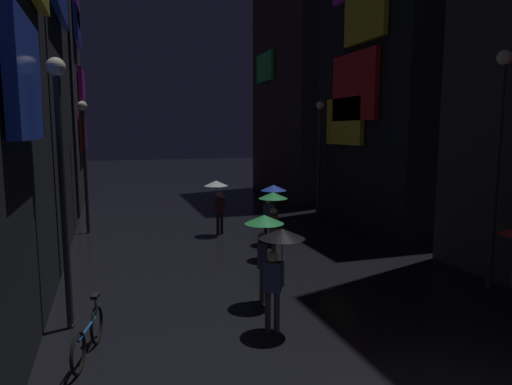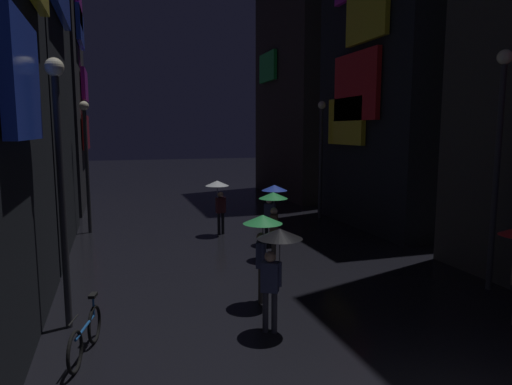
{
  "view_description": "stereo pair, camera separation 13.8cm",
  "coord_description": "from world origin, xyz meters",
  "px_view_note": "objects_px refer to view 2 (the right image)",
  "views": [
    {
      "loc": [
        -4.11,
        -4.11,
        4.02
      ],
      "look_at": [
        0.0,
        8.63,
        2.19
      ],
      "focal_mm": 32.0,
      "sensor_mm": 36.0,
      "label": 1
    },
    {
      "loc": [
        -3.98,
        -4.16,
        4.02
      ],
      "look_at": [
        0.0,
        8.63,
        2.19
      ],
      "focal_mm": 32.0,
      "sensor_mm": 36.0,
      "label": 2
    }
  ],
  "objects_px": {
    "pedestrian_foreground_left_green": "(262,234)",
    "bicycle_parked_at_storefront": "(86,335)",
    "streetlamp_right_far": "(321,145)",
    "pedestrian_foreground_right_black": "(277,251)",
    "streetlamp_left_far": "(86,151)",
    "streetlamp_left_near": "(60,163)",
    "pedestrian_near_crossing_clear": "(218,192)",
    "streetlamp_right_near": "(499,145)",
    "pedestrian_midstreet_left_blue": "(273,198)",
    "pedestrian_midstreet_centre_green": "(273,207)"
  },
  "relations": [
    {
      "from": "pedestrian_midstreet_left_blue",
      "to": "streetlamp_right_near",
      "type": "relative_size",
      "value": 0.36
    },
    {
      "from": "pedestrian_foreground_left_green",
      "to": "streetlamp_right_near",
      "type": "bearing_deg",
      "value": -7.64
    },
    {
      "from": "pedestrian_near_crossing_clear",
      "to": "pedestrian_foreground_right_black",
      "type": "bearing_deg",
      "value": -95.16
    },
    {
      "from": "pedestrian_near_crossing_clear",
      "to": "streetlamp_left_far",
      "type": "distance_m",
      "value": 5.37
    },
    {
      "from": "streetlamp_right_near",
      "to": "streetlamp_left_far",
      "type": "bearing_deg",
      "value": 135.27
    },
    {
      "from": "pedestrian_midstreet_centre_green",
      "to": "streetlamp_left_far",
      "type": "height_order",
      "value": "streetlamp_left_far"
    },
    {
      "from": "streetlamp_right_far",
      "to": "streetlamp_left_near",
      "type": "relative_size",
      "value": 0.99
    },
    {
      "from": "pedestrian_foreground_right_black",
      "to": "streetlamp_right_far",
      "type": "relative_size",
      "value": 0.4
    },
    {
      "from": "pedestrian_foreground_left_green",
      "to": "streetlamp_right_near",
      "type": "distance_m",
      "value": 6.2
    },
    {
      "from": "bicycle_parked_at_storefront",
      "to": "streetlamp_right_near",
      "type": "height_order",
      "value": "streetlamp_right_near"
    },
    {
      "from": "pedestrian_foreground_left_green",
      "to": "bicycle_parked_at_storefront",
      "type": "height_order",
      "value": "pedestrian_foreground_left_green"
    },
    {
      "from": "pedestrian_midstreet_left_blue",
      "to": "streetlamp_left_near",
      "type": "relative_size",
      "value": 0.39
    },
    {
      "from": "pedestrian_foreground_right_black",
      "to": "streetlamp_right_far",
      "type": "xyz_separation_m",
      "value": [
        6.01,
        10.74,
        1.67
      ]
    },
    {
      "from": "streetlamp_left_near",
      "to": "pedestrian_midstreet_centre_green",
      "type": "bearing_deg",
      "value": 31.29
    },
    {
      "from": "pedestrian_near_crossing_clear",
      "to": "streetlamp_right_far",
      "type": "distance_m",
      "value": 5.84
    },
    {
      "from": "pedestrian_foreground_left_green",
      "to": "streetlamp_left_far",
      "type": "bearing_deg",
      "value": 114.64
    },
    {
      "from": "pedestrian_near_crossing_clear",
      "to": "bicycle_parked_at_storefront",
      "type": "xyz_separation_m",
      "value": [
        -4.37,
        -8.64,
        -1.28
      ]
    },
    {
      "from": "pedestrian_foreground_right_black",
      "to": "streetlamp_left_far",
      "type": "relative_size",
      "value": 0.41
    },
    {
      "from": "pedestrian_near_crossing_clear",
      "to": "streetlamp_left_near",
      "type": "xyz_separation_m",
      "value": [
        -4.78,
        -7.25,
        1.71
      ]
    },
    {
      "from": "pedestrian_near_crossing_clear",
      "to": "streetlamp_right_far",
      "type": "bearing_deg",
      "value": 20.91
    },
    {
      "from": "streetlamp_left_near",
      "to": "pedestrian_midstreet_left_blue",
      "type": "bearing_deg",
      "value": 40.03
    },
    {
      "from": "pedestrian_foreground_right_black",
      "to": "streetlamp_left_far",
      "type": "height_order",
      "value": "streetlamp_left_far"
    },
    {
      "from": "pedestrian_midstreet_centre_green",
      "to": "pedestrian_near_crossing_clear",
      "type": "xyz_separation_m",
      "value": [
        -0.89,
        3.81,
        0.0
      ]
    },
    {
      "from": "pedestrian_midstreet_left_blue",
      "to": "streetlamp_right_far",
      "type": "relative_size",
      "value": 0.4
    },
    {
      "from": "pedestrian_foreground_right_black",
      "to": "streetlamp_right_near",
      "type": "relative_size",
      "value": 0.36
    },
    {
      "from": "pedestrian_midstreet_centre_green",
      "to": "pedestrian_foreground_right_black",
      "type": "relative_size",
      "value": 1.0
    },
    {
      "from": "pedestrian_midstreet_left_blue",
      "to": "streetlamp_right_near",
      "type": "bearing_deg",
      "value": -58.38
    },
    {
      "from": "bicycle_parked_at_storefront",
      "to": "streetlamp_right_far",
      "type": "distance_m",
      "value": 14.63
    },
    {
      "from": "pedestrian_foreground_right_black",
      "to": "bicycle_parked_at_storefront",
      "type": "distance_m",
      "value": 3.81
    },
    {
      "from": "streetlamp_left_far",
      "to": "pedestrian_midstreet_centre_green",
      "type": "bearing_deg",
      "value": -45.22
    },
    {
      "from": "streetlamp_right_far",
      "to": "streetlamp_right_near",
      "type": "xyz_separation_m",
      "value": [
        0.0,
        -10.0,
        0.33
      ]
    },
    {
      "from": "pedestrian_foreground_right_black",
      "to": "bicycle_parked_at_storefront",
      "type": "relative_size",
      "value": 1.19
    },
    {
      "from": "streetlamp_right_near",
      "to": "pedestrian_midstreet_centre_green",
      "type": "bearing_deg",
      "value": 135.92
    },
    {
      "from": "pedestrian_midstreet_left_blue",
      "to": "bicycle_parked_at_storefront",
      "type": "relative_size",
      "value": 1.19
    },
    {
      "from": "pedestrian_foreground_left_green",
      "to": "streetlamp_left_near",
      "type": "xyz_separation_m",
      "value": [
        -4.19,
        -0.03,
        1.71
      ]
    },
    {
      "from": "pedestrian_midstreet_left_blue",
      "to": "streetlamp_right_far",
      "type": "distance_m",
      "value": 5.69
    },
    {
      "from": "pedestrian_midstreet_left_blue",
      "to": "pedestrian_foreground_right_black",
      "type": "bearing_deg",
      "value": -108.75
    },
    {
      "from": "pedestrian_foreground_left_green",
      "to": "bicycle_parked_at_storefront",
      "type": "relative_size",
      "value": 1.19
    },
    {
      "from": "pedestrian_midstreet_centre_green",
      "to": "streetlamp_right_far",
      "type": "bearing_deg",
      "value": 53.25
    },
    {
      "from": "pedestrian_foreground_left_green",
      "to": "pedestrian_midstreet_left_blue",
      "type": "height_order",
      "value": "same"
    },
    {
      "from": "bicycle_parked_at_storefront",
      "to": "streetlamp_right_far",
      "type": "height_order",
      "value": "streetlamp_right_far"
    },
    {
      "from": "streetlamp_left_far",
      "to": "streetlamp_left_near",
      "type": "xyz_separation_m",
      "value": [
        0.0,
        -9.15,
        0.15
      ]
    },
    {
      "from": "pedestrian_foreground_left_green",
      "to": "streetlamp_right_far",
      "type": "relative_size",
      "value": 0.4
    },
    {
      "from": "pedestrian_midstreet_centre_green",
      "to": "streetlamp_right_near",
      "type": "height_order",
      "value": "streetlamp_right_near"
    },
    {
      "from": "bicycle_parked_at_storefront",
      "to": "streetlamp_left_far",
      "type": "height_order",
      "value": "streetlamp_left_far"
    },
    {
      "from": "pedestrian_near_crossing_clear",
      "to": "pedestrian_midstreet_left_blue",
      "type": "bearing_deg",
      "value": -52.59
    },
    {
      "from": "streetlamp_right_far",
      "to": "pedestrian_foreground_left_green",
      "type": "bearing_deg",
      "value": -122.23
    },
    {
      "from": "streetlamp_right_far",
      "to": "pedestrian_foreground_right_black",
      "type": "bearing_deg",
      "value": -119.25
    },
    {
      "from": "pedestrian_foreground_left_green",
      "to": "pedestrian_midstreet_left_blue",
      "type": "relative_size",
      "value": 1.0
    },
    {
      "from": "pedestrian_midstreet_left_blue",
      "to": "streetlamp_left_near",
      "type": "xyz_separation_m",
      "value": [
        -6.29,
        -5.28,
        1.71
      ]
    }
  ]
}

